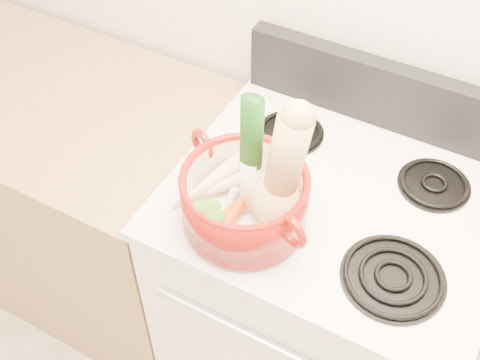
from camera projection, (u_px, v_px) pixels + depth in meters
The scene contains 22 objects.
stove_body at pixel (318, 304), 1.79m from camera, with size 0.76×0.65×0.92m, color white.
cooktop at pixel (337, 200), 1.44m from camera, with size 0.78×0.67×0.03m, color white.
control_backsplash at pixel (387, 95), 1.53m from camera, with size 0.76×0.05×0.18m, color black.
oven_handle at pixel (271, 346), 1.35m from camera, with size 0.02×0.02×0.60m, color silver.
counter_left at pixel (42, 179), 2.14m from camera, with size 1.36×0.65×0.90m, color #9B7549.
burner_front_left at pixel (235, 210), 1.38m from camera, with size 0.22×0.22×0.02m, color black.
burner_front_right at pixel (393, 277), 1.26m from camera, with size 0.22×0.22×0.02m, color black.
burner_back_left at pixel (291, 132), 1.56m from camera, with size 0.17×0.17×0.02m, color black.
burner_back_right at pixel (434, 184), 1.44m from camera, with size 0.17×0.17×0.02m, color black.
dutch_oven at pixel (244, 199), 1.30m from camera, with size 0.28×0.28×0.14m, color maroon.
pot_handle_left at pixel (202, 144), 1.35m from camera, with size 0.08×0.08×0.02m, color maroon.
pot_handle_right at pixel (293, 232), 1.19m from camera, with size 0.08×0.08×0.02m, color maroon.
squash at pixel (278, 167), 1.21m from camera, with size 0.13×0.13×0.31m, color tan, non-canonical shape.
leek at pixel (251, 156), 1.23m from camera, with size 0.05×0.05×0.32m, color silver.
ginger at pixel (261, 186), 1.36m from camera, with size 0.08×0.06×0.04m, color #D4BC82.
parsnip_0 at pixel (233, 193), 1.34m from camera, with size 0.04×0.04×0.19m, color beige.
parsnip_1 at pixel (215, 187), 1.34m from camera, with size 0.04×0.04×0.18m, color beige.
parsnip_2 at pixel (236, 174), 1.36m from camera, with size 0.04×0.04×0.17m, color beige.
parsnip_3 at pixel (209, 181), 1.34m from camera, with size 0.04×0.04×0.20m, color beige.
carrot_0 at pixel (238, 212), 1.31m from camera, with size 0.03×0.03×0.15m, color #CA600A.
carrot_1 at pixel (224, 216), 1.29m from camera, with size 0.03×0.03×0.15m, color #C74209.
carrot_2 at pixel (234, 213), 1.29m from camera, with size 0.03×0.03×0.18m, color #DE4C0B.
Camera 1 is at (0.24, 0.47, 2.03)m, focal length 45.00 mm.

